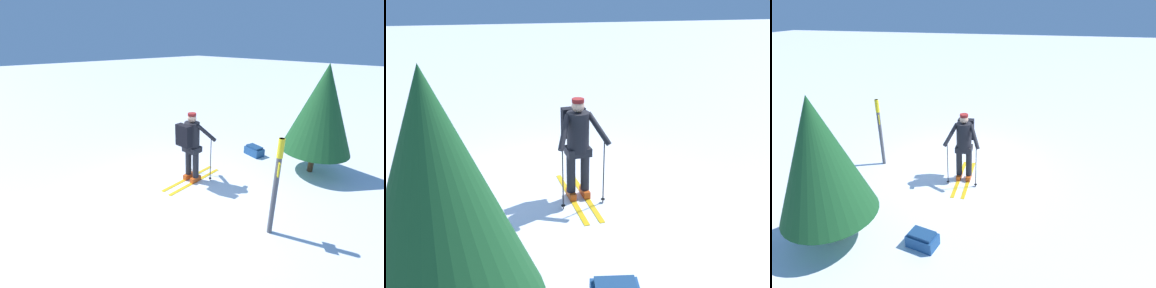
# 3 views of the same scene
# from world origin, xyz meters

# --- Properties ---
(ground_plane) EXTENTS (80.00, 80.00, 0.00)m
(ground_plane) POSITION_xyz_m (0.00, 0.00, 0.00)
(ground_plane) COLOR white
(skier) EXTENTS (0.89, 1.77, 1.74)m
(skier) POSITION_xyz_m (0.19, -0.54, 1.02)
(skier) COLOR gold
(skier) RESTS_ON ground_plane
(dropped_backpack) EXTENTS (0.60, 0.44, 0.29)m
(dropped_backpack) POSITION_xyz_m (0.00, -3.01, 0.14)
(dropped_backpack) COLOR navy
(dropped_backpack) RESTS_ON ground_plane
(trail_marker) EXTENTS (0.16, 0.21, 1.84)m
(trail_marker) POSITION_xyz_m (-2.16, -0.31, 1.08)
(trail_marker) COLOR #4C4C51
(trail_marker) RESTS_ON ground_plane
(pine_tree) EXTENTS (1.68, 1.68, 2.80)m
(pine_tree) POSITION_xyz_m (-1.64, -3.21, 1.70)
(pine_tree) COLOR #4C331E
(pine_tree) RESTS_ON ground_plane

